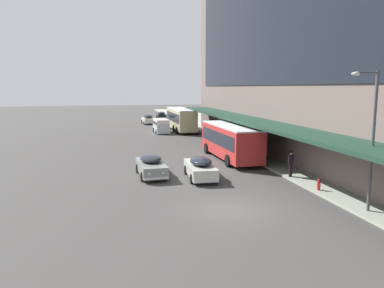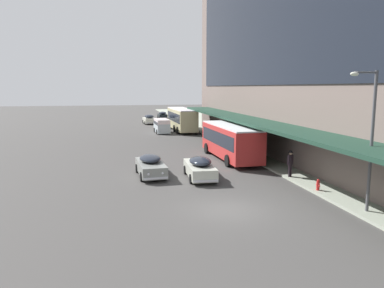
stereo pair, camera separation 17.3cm
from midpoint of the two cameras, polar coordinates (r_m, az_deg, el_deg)
ground at (r=20.16m, az=5.42°, el=-9.91°), size 240.00×240.00×0.00m
transit_bus_kerbside_front at (r=55.17m, az=-1.78°, el=3.94°), size 2.92×10.66×3.31m
transit_bus_kerbside_rear at (r=33.59m, az=5.70°, el=0.66°), size 2.94×10.05×3.07m
sedan_trailing_near at (r=26.52m, az=1.09°, el=-3.62°), size 2.03×4.87×1.56m
sedan_oncoming_rear at (r=66.68m, az=-6.77°, el=3.76°), size 2.13×4.61×1.67m
sedan_second_near at (r=76.82m, az=-4.74°, el=4.38°), size 1.85×4.43×1.51m
sedan_far_back at (r=27.40m, az=-6.44°, el=-3.30°), size 2.04×4.82×1.52m
vw_van at (r=53.25m, az=-4.85°, el=2.88°), size 2.00×4.60×1.96m
pedestrian_at_kerb at (r=27.24m, az=14.64°, el=-2.70°), size 0.52×0.43×1.86m
street_lamp at (r=20.47m, az=25.35°, el=1.77°), size 1.50×0.28×7.06m
fire_hydrant at (r=24.32m, az=18.56°, el=-5.88°), size 0.20×0.40×0.70m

